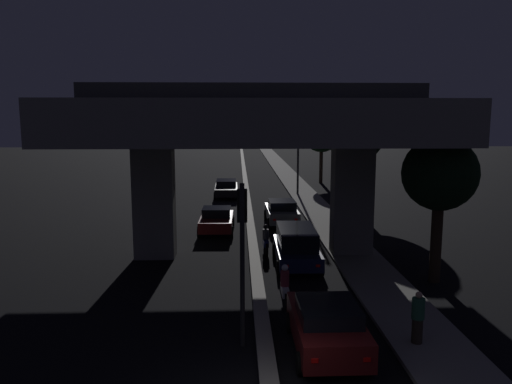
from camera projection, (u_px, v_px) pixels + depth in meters
The scene contains 16 objects.
median_divider at pixel (246, 189), 45.68m from camera, with size 0.49×126.00×0.22m, color gray.
sidewalk_right at pixel (311, 202), 38.95m from camera, with size 2.42×126.00×0.14m, color gray.
elevated_overpass at pixel (254, 126), 23.44m from camera, with size 16.42×12.20×8.29m.
traffic_light_left_of_median at pixel (242, 236), 14.43m from camera, with size 0.30×0.49×4.88m.
street_lamp at pixel (295, 135), 42.19m from camera, with size 2.25×0.32×8.80m.
car_dark_red_lead at pixel (327, 325), 14.37m from camera, with size 2.06×4.03×1.53m.
car_dark_blue_second at pixel (297, 245), 22.66m from camera, with size 2.04×4.47×1.74m.
car_grey_third at pixel (282, 212), 31.28m from camera, with size 2.05×4.14×1.56m.
car_dark_red_lead_oncoming at pixel (217, 220), 29.17m from camera, with size 2.07×4.00×1.46m.
car_black_second_oncoming at pixel (226, 188), 42.00m from camera, with size 2.07×4.84×1.42m.
motorcycle_white_filtering_near at pixel (285, 288), 18.02m from camera, with size 0.32×1.92×1.49m.
motorcycle_blue_filtering_mid at pixel (266, 241), 24.88m from camera, with size 0.33×1.83×1.42m.
pedestrian_on_sidewalk at pixel (418, 318), 14.62m from camera, with size 0.38×0.38×1.57m.
roadside_tree_kerbside_near at pixel (440, 175), 19.90m from camera, with size 3.01×3.01×6.01m.
roadside_tree_kerbside_mid at pixel (355, 135), 35.26m from camera, with size 4.05×4.05×7.47m.
roadside_tree_kerbside_far at pixel (322, 134), 50.13m from camera, with size 3.79×3.79×6.93m.
Camera 1 is at (-0.76, -10.19, 6.77)m, focal length 35.00 mm.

